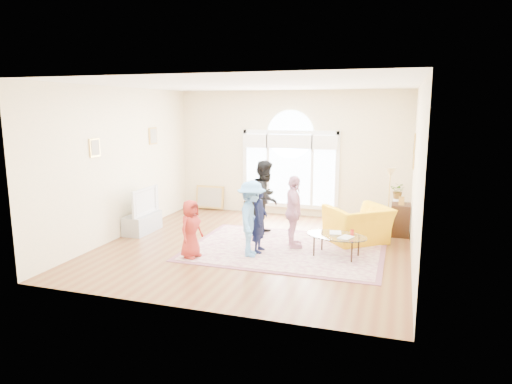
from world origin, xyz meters
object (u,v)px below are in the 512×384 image
(area_rug, at_px, (286,249))
(tv_console, at_px, (142,223))
(coffee_table, at_px, (337,236))
(television, at_px, (142,201))
(armchair, at_px, (358,225))

(area_rug, relative_size, tv_console, 3.60)
(area_rug, xyz_separation_m, coffee_table, (1.02, -0.16, 0.39))
(coffee_table, bearing_deg, television, -173.86)
(television, distance_m, armchair, 4.75)
(television, relative_size, coffee_table, 0.82)
(television, height_order, armchair, television)
(area_rug, relative_size, television, 3.49)
(tv_console, relative_size, television, 0.97)
(area_rug, xyz_separation_m, tv_console, (-3.39, 0.24, 0.20))
(tv_console, distance_m, television, 0.51)
(area_rug, bearing_deg, coffee_table, -8.85)
(tv_console, distance_m, armchair, 4.75)
(tv_console, height_order, coffee_table, coffee_table)
(television, bearing_deg, tv_console, 180.00)
(area_rug, relative_size, armchair, 3.06)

